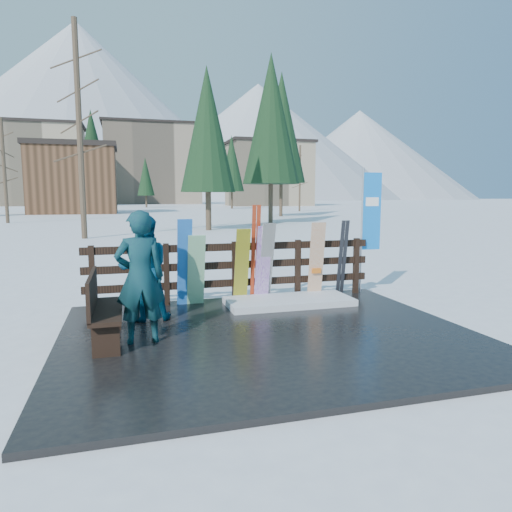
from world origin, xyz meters
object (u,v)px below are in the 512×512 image
object	(u,v)px
person_front	(140,277)
person_back	(145,268)
rental_flag	(369,216)
snowboard_5	(316,260)
snowboard_0	(185,263)
snowboard_2	(242,266)
snowboard_4	(267,262)
bench	(101,306)
snowboard_3	(263,264)
snowboard_1	(196,270)

from	to	relation	value
person_front	person_back	distance (m)	1.18
rental_flag	person_back	xyz separation A→B (m)	(-4.63, -1.01, -0.75)
rental_flag	snowboard_5	bearing A→B (deg)	-168.23
snowboard_0	snowboard_2	distance (m)	1.08
snowboard_2	person_back	world-z (taller)	person_back
snowboard_4	person_back	xyz separation A→B (m)	(-2.30, -0.74, 0.09)
snowboard_0	rental_flag	size ratio (longest dim) A/B	0.63
snowboard_2	snowboard_5	xyz separation A→B (m)	(1.52, 0.00, 0.05)
bench	snowboard_4	distance (m)	3.45
bench	snowboard_4	xyz separation A→B (m)	(2.93, 1.80, 0.24)
snowboard_0	snowboard_5	xyz separation A→B (m)	(2.60, 0.00, -0.05)
bench	snowboard_3	bearing A→B (deg)	32.14
bench	rental_flag	distance (m)	5.76
snowboard_2	rental_flag	bearing A→B (deg)	5.47
rental_flag	person_front	size ratio (longest dim) A/B	1.42
snowboard_3	snowboard_4	distance (m)	0.08
snowboard_0	snowboard_2	size ratio (longest dim) A/B	1.14
rental_flag	snowboard_4	bearing A→B (deg)	-173.39
bench	rental_flag	bearing A→B (deg)	21.46
snowboard_4	rental_flag	xyz separation A→B (m)	(2.33, 0.27, 0.85)
snowboard_0	person_back	bearing A→B (deg)	-134.72
snowboard_2	snowboard_3	size ratio (longest dim) A/B	0.98
snowboard_1	snowboard_3	bearing A→B (deg)	0.00
snowboard_2	snowboard_3	world-z (taller)	snowboard_3
snowboard_5	rental_flag	size ratio (longest dim) A/B	0.58
person_back	snowboard_0	bearing A→B (deg)	-138.41
snowboard_0	person_front	size ratio (longest dim) A/B	0.90
bench	snowboard_0	xyz separation A→B (m)	(1.37, 1.80, 0.29)
bench	snowboard_3	distance (m)	3.39
snowboard_1	snowboard_5	bearing A→B (deg)	0.00
snowboard_1	snowboard_4	bearing A→B (deg)	0.00
snowboard_2	rental_flag	distance (m)	2.97
snowboard_4	rental_flag	bearing A→B (deg)	6.61
snowboard_0	person_front	bearing A→B (deg)	-113.71
snowboard_1	rental_flag	size ratio (longest dim) A/B	0.52
snowboard_3	snowboard_4	bearing A→B (deg)	0.00
snowboard_0	rental_flag	distance (m)	3.98
snowboard_5	snowboard_0	bearing A→B (deg)	-180.00
rental_flag	person_front	xyz separation A→B (m)	(-4.73, -2.19, -0.69)
snowboard_0	snowboard_2	world-z (taller)	snowboard_0
rental_flag	person_back	bearing A→B (deg)	-167.64
snowboard_1	snowboard_4	xyz separation A→B (m)	(1.35, 0.00, 0.10)
snowboard_3	snowboard_5	bearing A→B (deg)	0.00
bench	snowboard_2	world-z (taller)	snowboard_2
snowboard_3	person_front	distance (m)	3.03
rental_flag	person_back	distance (m)	4.80
snowboard_0	person_front	xyz separation A→B (m)	(-0.84, -1.92, 0.11)
snowboard_3	person_back	size ratio (longest dim) A/B	0.87
rental_flag	person_back	size ratio (longest dim) A/B	1.53
bench	snowboard_0	size ratio (longest dim) A/B	0.91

